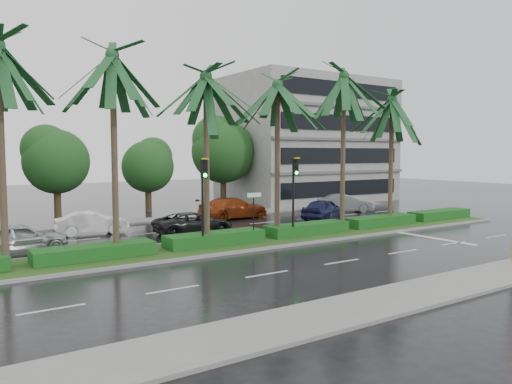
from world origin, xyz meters
TOP-DOWN VIEW (x-y plane):
  - ground at (0.00, 0.00)m, footprint 120.00×120.00m
  - near_sidewalk at (0.00, -10.20)m, footprint 40.00×2.40m
  - far_sidewalk at (0.00, 12.00)m, footprint 40.00×2.00m
  - median at (0.00, 1.00)m, footprint 36.00×4.00m
  - hedge at (0.00, 1.00)m, footprint 35.20×1.40m
  - lane_markings at (3.04, -0.43)m, footprint 34.00×13.06m
  - palm_row at (-1.25, 1.02)m, footprint 26.30×4.20m
  - signal_median_left at (-4.00, 0.30)m, footprint 0.34×0.42m
  - signal_median_right at (1.50, 0.30)m, footprint 0.34×0.42m
  - street_sign at (-1.00, 0.48)m, footprint 0.95×0.09m
  - bg_trees at (-0.27, 17.59)m, footprint 32.82×5.57m
  - building at (17.00, 18.00)m, footprint 16.00×10.00m
  - car_silver at (-11.50, 4.68)m, footprint 2.36×4.61m
  - car_white at (-7.00, 8.61)m, footprint 2.00×4.22m
  - car_darkgrey at (-2.05, 5.30)m, footprint 2.37×4.78m
  - car_red at (3.51, 9.97)m, footprint 2.23×5.32m
  - car_blue at (8.50, 5.85)m, footprint 3.40×4.73m
  - car_grey at (13.00, 8.33)m, footprint 3.21×4.60m

SIDE VIEW (x-z plane):
  - ground at x=0.00m, z-range 0.00..0.00m
  - lane_markings at x=3.04m, z-range 0.00..0.01m
  - near_sidewalk at x=0.00m, z-range 0.00..0.12m
  - far_sidewalk at x=0.00m, z-range 0.00..0.12m
  - median at x=0.00m, z-range 0.00..0.16m
  - hedge at x=0.00m, z-range 0.15..0.75m
  - car_darkgrey at x=-2.05m, z-range 0.00..1.30m
  - car_white at x=-7.00m, z-range 0.00..1.34m
  - car_grey at x=13.00m, z-range 0.00..1.44m
  - car_blue at x=8.50m, z-range 0.00..1.50m
  - car_silver at x=-11.50m, z-range 0.00..1.50m
  - car_red at x=3.51m, z-range 0.00..1.54m
  - street_sign at x=-1.00m, z-range 0.82..3.42m
  - signal_median_left at x=-4.00m, z-range 0.82..5.18m
  - signal_median_right at x=1.50m, z-range 0.82..5.18m
  - bg_trees at x=-0.27m, z-range 0.60..8.64m
  - building at x=17.00m, z-range 0.00..12.00m
  - palm_row at x=-1.25m, z-range 3.09..12.98m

